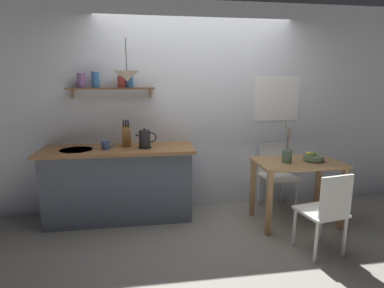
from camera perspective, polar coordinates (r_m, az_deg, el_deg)
The scene contains 13 objects.
ground_plane at distance 3.89m, azimuth 2.08°, elevation -14.56°, with size 14.00×14.00×0.00m, color gray.
back_wall at distance 4.18m, azimuth 3.31°, elevation 6.60°, with size 6.80×0.11×2.70m.
kitchen_counter at distance 3.96m, azimuth -13.25°, elevation -7.08°, with size 1.83×0.63×0.92m.
wall_shelf at distance 3.94m, azimuth -15.51°, elevation 10.66°, with size 1.05×0.20×0.33m.
dining_table at distance 3.92m, azimuth 18.82°, elevation -4.99°, with size 1.00×0.63×0.77m.
dining_chair_near at distance 3.34m, azimuth 23.56°, elevation -11.06°, with size 0.46×0.45×0.86m.
dining_chair_far at distance 4.39m, azimuth 15.15°, elevation -4.92°, with size 0.48×0.46×0.87m.
fruit_bowl at distance 3.95m, azimuth 21.49°, elevation -2.26°, with size 0.24×0.24×0.13m.
twig_vase at distance 3.77m, azimuth 17.13°, elevation -2.09°, with size 0.11×0.11×0.49m.
electric_kettle at distance 3.74m, azimuth -8.69°, elevation 0.88°, with size 0.25×0.16×0.24m.
knife_block at distance 3.86m, azimuth -12.02°, elevation 1.47°, with size 0.10×0.20×0.33m.
coffee_mug_by_sink at distance 3.77m, azimuth -15.66°, elevation -0.18°, with size 0.13×0.09×0.11m.
pendant_lamp at distance 3.72m, azimuth -11.94°, elevation 12.24°, with size 0.29×0.29×0.48m.
Camera 1 is at (-0.66, -3.43, 1.71)m, focal length 28.85 mm.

